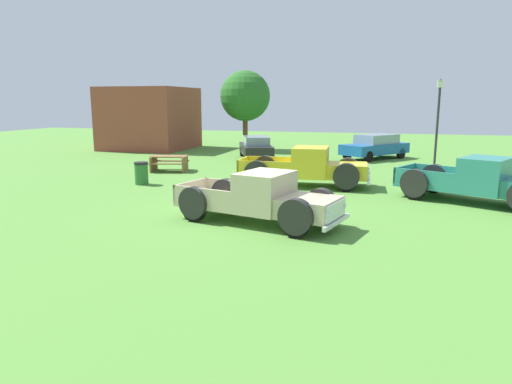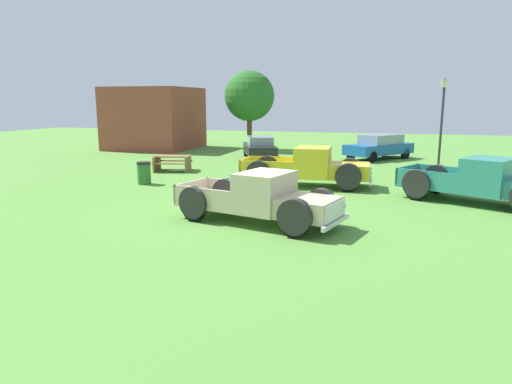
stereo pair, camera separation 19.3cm
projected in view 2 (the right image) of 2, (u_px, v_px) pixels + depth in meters
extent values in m
plane|color=#548C38|center=(255.00, 215.00, 14.17)|extent=(80.00, 80.00, 0.00)
cube|color=#C6B793|center=(309.00, 208.00, 12.40)|extent=(1.80, 1.81, 0.54)
cube|color=silver|center=(335.00, 211.00, 12.01)|extent=(0.40, 1.31, 0.45)
sphere|color=silver|center=(343.00, 206.00, 12.52)|extent=(0.20, 0.20, 0.20)
sphere|color=silver|center=(325.00, 215.00, 11.52)|extent=(0.20, 0.20, 0.20)
cube|color=#C6B793|center=(265.00, 192.00, 13.04)|extent=(1.65, 1.91, 1.13)
cube|color=#8C9EA8|center=(284.00, 185.00, 12.69)|extent=(0.40, 1.38, 0.50)
cube|color=#C6B793|center=(218.00, 203.00, 13.98)|extent=(2.40, 2.10, 0.10)
cube|color=#C6B793|center=(232.00, 189.00, 14.57)|extent=(2.01, 0.60, 0.54)
cube|color=#C6B793|center=(201.00, 197.00, 13.27)|extent=(2.01, 0.60, 0.54)
cube|color=#C6B793|center=(192.00, 190.00, 14.42)|extent=(0.49, 1.60, 0.54)
cylinder|color=black|center=(321.00, 211.00, 13.14)|extent=(0.77, 0.40, 0.74)
cylinder|color=#B7B7BC|center=(321.00, 211.00, 13.15)|extent=(0.35, 0.30, 0.30)
cylinder|color=black|center=(321.00, 205.00, 13.10)|extent=(0.98, 0.50, 0.94)
cylinder|color=black|center=(295.00, 224.00, 11.76)|extent=(0.77, 0.40, 0.74)
cylinder|color=#B7B7BC|center=(295.00, 224.00, 11.75)|extent=(0.35, 0.30, 0.30)
cylinder|color=black|center=(295.00, 217.00, 11.72)|extent=(0.98, 0.50, 0.94)
cylinder|color=black|center=(226.00, 199.00, 14.81)|extent=(0.77, 0.40, 0.74)
cylinder|color=#B7B7BC|center=(227.00, 199.00, 14.81)|extent=(0.35, 0.30, 0.30)
cylinder|color=black|center=(226.00, 193.00, 14.77)|extent=(0.98, 0.50, 0.94)
cylinder|color=black|center=(194.00, 209.00, 13.43)|extent=(0.77, 0.40, 0.74)
cylinder|color=#B7B7BC|center=(194.00, 209.00, 13.42)|extent=(0.35, 0.30, 0.30)
cylinder|color=black|center=(194.00, 203.00, 13.39)|extent=(0.98, 0.50, 0.94)
cube|color=silver|center=(336.00, 222.00, 12.05)|extent=(0.55, 1.75, 0.12)
cube|color=yellow|center=(349.00, 171.00, 18.62)|extent=(1.68, 1.70, 0.58)
cube|color=silver|center=(370.00, 172.00, 18.43)|extent=(0.14, 1.45, 0.49)
sphere|color=silver|center=(369.00, 169.00, 19.04)|extent=(0.21, 0.21, 0.21)
sphere|color=silver|center=(370.00, 173.00, 17.81)|extent=(0.21, 0.21, 0.21)
cube|color=yellow|center=(313.00, 162.00, 18.89)|extent=(1.47, 1.85, 1.22)
cube|color=#8C9EA8|center=(329.00, 156.00, 18.69)|extent=(0.12, 1.53, 0.54)
cube|color=yellow|center=(270.00, 174.00, 19.41)|extent=(2.32, 1.89, 0.11)
cube|color=yellow|center=(274.00, 163.00, 20.15)|extent=(2.23, 0.20, 0.58)
cube|color=yellow|center=(266.00, 168.00, 18.54)|extent=(2.23, 0.20, 0.58)
cube|color=yellow|center=(245.00, 165.00, 19.59)|extent=(0.18, 1.78, 0.58)
cylinder|color=black|center=(350.00, 175.00, 19.52)|extent=(0.82, 0.28, 0.81)
cylinder|color=#B7B7BC|center=(350.00, 175.00, 19.53)|extent=(0.34, 0.27, 0.32)
cylinder|color=black|center=(350.00, 170.00, 19.48)|extent=(1.03, 0.35, 1.02)
cylinder|color=black|center=(348.00, 182.00, 17.82)|extent=(0.82, 0.28, 0.81)
cylinder|color=#B7B7BC|center=(348.00, 182.00, 17.81)|extent=(0.34, 0.27, 0.32)
cylinder|color=black|center=(348.00, 176.00, 17.78)|extent=(1.03, 0.35, 1.02)
cylinder|color=black|center=(268.00, 172.00, 20.34)|extent=(0.82, 0.28, 0.81)
cylinder|color=#B7B7BC|center=(268.00, 172.00, 20.35)|extent=(0.34, 0.27, 0.32)
cylinder|color=black|center=(268.00, 167.00, 20.30)|extent=(1.03, 0.35, 1.02)
cylinder|color=black|center=(259.00, 178.00, 18.63)|extent=(0.82, 0.28, 0.81)
cylinder|color=#B7B7BC|center=(259.00, 178.00, 18.62)|extent=(0.34, 0.27, 0.32)
cylinder|color=black|center=(259.00, 173.00, 18.59)|extent=(1.03, 0.35, 1.02)
cube|color=silver|center=(371.00, 180.00, 18.48)|extent=(0.21, 1.94, 0.13)
cube|color=#2D8475|center=(488.00, 176.00, 15.44)|extent=(2.01, 2.18, 1.20)
cube|color=#8C9EA8|center=(509.00, 170.00, 14.96)|extent=(0.72, 1.37, 0.53)
cube|color=#2D8475|center=(434.00, 185.00, 16.75)|extent=(2.75, 2.56, 0.10)
cube|color=#2D8475|center=(444.00, 174.00, 17.28)|extent=(2.00, 1.07, 0.58)
cube|color=#2D8475|center=(425.00, 179.00, 16.09)|extent=(2.00, 1.07, 0.58)
cube|color=#2D8475|center=(407.00, 173.00, 17.40)|extent=(0.87, 1.60, 0.58)
cylinder|color=black|center=(437.00, 183.00, 17.56)|extent=(0.81, 0.57, 0.80)
cylinder|color=#B7B7BC|center=(437.00, 183.00, 17.57)|extent=(0.40, 0.37, 0.32)
cylinder|color=black|center=(437.00, 178.00, 17.52)|extent=(1.03, 0.72, 1.00)
cylinder|color=black|center=(417.00, 189.00, 16.31)|extent=(0.81, 0.57, 0.80)
cylinder|color=#B7B7BC|center=(416.00, 189.00, 16.30)|extent=(0.40, 0.37, 0.32)
cylinder|color=black|center=(417.00, 184.00, 16.27)|extent=(1.03, 0.72, 1.00)
cube|color=#195699|center=(379.00, 149.00, 27.98)|extent=(4.19, 4.66, 0.61)
cube|color=#7F939E|center=(381.00, 139.00, 27.95)|extent=(2.75, 2.92, 0.56)
cylinder|color=black|center=(372.00, 157.00, 26.52)|extent=(0.56, 0.64, 0.65)
cylinder|color=black|center=(351.00, 154.00, 27.82)|extent=(0.56, 0.64, 0.65)
cylinder|color=black|center=(405.00, 153.00, 28.26)|extent=(0.56, 0.64, 0.65)
cylinder|color=black|center=(384.00, 151.00, 29.55)|extent=(0.56, 0.64, 0.65)
cube|color=black|center=(259.00, 149.00, 28.28)|extent=(3.13, 4.45, 0.56)
cube|color=#7F939E|center=(260.00, 141.00, 28.03)|extent=(2.19, 2.67, 0.52)
cylinder|color=black|center=(246.00, 151.00, 29.62)|extent=(0.40, 0.63, 0.60)
cylinder|color=black|center=(269.00, 151.00, 29.77)|extent=(0.40, 0.63, 0.60)
cylinder|color=black|center=(249.00, 157.00, 26.89)|extent=(0.40, 0.63, 0.60)
cylinder|color=black|center=(275.00, 156.00, 27.04)|extent=(0.40, 0.63, 0.60)
cube|color=#2D2D33|center=(438.00, 168.00, 23.30)|extent=(0.36, 0.36, 0.25)
cylinder|color=#2D2D33|center=(441.00, 127.00, 22.90)|extent=(0.12, 0.12, 3.89)
cube|color=#F2EACC|center=(445.00, 84.00, 22.49)|extent=(0.28, 0.28, 0.36)
cone|color=#2D2D33|center=(445.00, 80.00, 22.46)|extent=(0.32, 0.32, 0.14)
cube|color=olive|center=(172.00, 156.00, 23.18)|extent=(1.94, 1.22, 0.06)
cube|color=olive|center=(170.00, 164.00, 22.65)|extent=(1.81, 0.72, 0.05)
cube|color=olive|center=(175.00, 161.00, 23.83)|extent=(1.81, 0.72, 0.05)
cube|color=olive|center=(157.00, 163.00, 23.28)|extent=(0.43, 1.38, 0.75)
cube|color=olive|center=(188.00, 164.00, 23.23)|extent=(0.43, 1.38, 0.75)
cylinder|color=#2D6B2D|center=(144.00, 174.00, 19.52)|extent=(0.56, 0.56, 0.85)
cylinder|color=black|center=(144.00, 163.00, 19.43)|extent=(0.59, 0.59, 0.10)
cylinder|color=brown|center=(249.00, 132.00, 33.35)|extent=(0.36, 0.36, 2.52)
sphere|color=#286623|center=(249.00, 96.00, 32.85)|extent=(3.58, 3.58, 3.58)
cube|color=brown|center=(155.00, 118.00, 34.20)|extent=(5.78, 5.94, 4.48)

